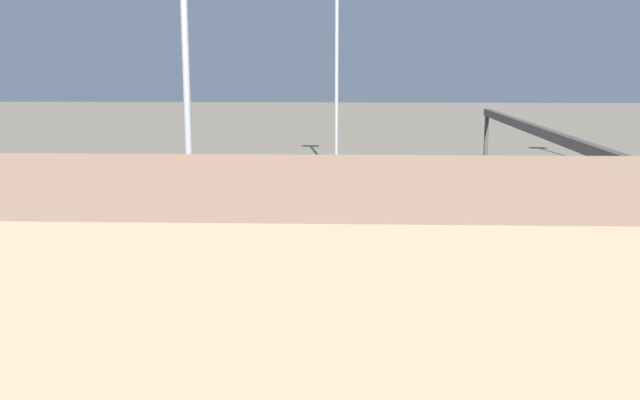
% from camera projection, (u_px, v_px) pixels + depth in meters
% --- Properties ---
extents(ground_plane, '(400.00, 400.00, 0.00)m').
position_uv_depth(ground_plane, '(389.00, 219.00, 67.83)').
color(ground_plane, '#756B5B').
extents(track_bed_0, '(140.00, 2.80, 0.12)m').
position_uv_depth(track_bed_0, '(380.00, 183.00, 87.46)').
color(track_bed_0, '#4C443D').
rests_on(track_bed_0, ground_plane).
extents(track_bed_1, '(140.00, 2.80, 0.12)m').
position_uv_depth(track_bed_1, '(381.00, 191.00, 82.55)').
color(track_bed_1, '#4C443D').
rests_on(track_bed_1, ground_plane).
extents(track_bed_2, '(140.00, 2.80, 0.12)m').
position_uv_depth(track_bed_2, '(383.00, 199.00, 77.64)').
color(track_bed_2, '#4C443D').
rests_on(track_bed_2, ground_plane).
extents(track_bed_3, '(140.00, 2.80, 0.12)m').
position_uv_depth(track_bed_3, '(386.00, 208.00, 72.73)').
color(track_bed_3, '#4C443D').
rests_on(track_bed_3, ground_plane).
extents(track_bed_4, '(140.00, 2.80, 0.12)m').
position_uv_depth(track_bed_4, '(389.00, 219.00, 67.82)').
color(track_bed_4, '#3D3833').
rests_on(track_bed_4, ground_plane).
extents(track_bed_5, '(140.00, 2.80, 0.12)m').
position_uv_depth(track_bed_5, '(392.00, 231.00, 62.91)').
color(track_bed_5, '#3D3833').
rests_on(track_bed_5, ground_plane).
extents(track_bed_6, '(140.00, 2.80, 0.12)m').
position_uv_depth(track_bed_6, '(395.00, 245.00, 58.00)').
color(track_bed_6, '#3D3833').
rests_on(track_bed_6, ground_plane).
extents(track_bed_7, '(140.00, 2.80, 0.12)m').
position_uv_depth(track_bed_7, '(400.00, 262.00, 53.09)').
color(track_bed_7, '#3D3833').
rests_on(track_bed_7, ground_plane).
extents(track_bed_8, '(140.00, 2.80, 0.12)m').
position_uv_depth(track_bed_8, '(405.00, 282.00, 48.17)').
color(track_bed_8, '#3D3833').
rests_on(track_bed_8, ground_plane).
extents(train_on_track_7, '(66.40, 3.00, 4.40)m').
position_uv_depth(train_on_track_7, '(274.00, 233.00, 53.05)').
color(train_on_track_7, maroon).
rests_on(train_on_track_7, ground_plane).
extents(train_on_track_5, '(95.60, 3.00, 5.00)m').
position_uv_depth(train_on_track_5, '(445.00, 202.00, 62.26)').
color(train_on_track_5, '#B7BABF').
rests_on(train_on_track_5, ground_plane).
extents(train_on_track_1, '(114.80, 3.00, 4.40)m').
position_uv_depth(train_on_track_1, '(371.00, 173.00, 82.22)').
color(train_on_track_1, black).
rests_on(train_on_track_1, ground_plane).
extents(train_on_track_3, '(95.60, 3.06, 5.00)m').
position_uv_depth(train_on_track_3, '(356.00, 183.00, 72.37)').
color(train_on_track_3, '#A8AAB2').
rests_on(train_on_track_3, ground_plane).
extents(light_mast_1, '(2.80, 0.70, 25.27)m').
position_uv_depth(light_mast_1, '(185.00, 28.00, 43.41)').
color(light_mast_1, '#9EA0A5').
rests_on(light_mast_1, ground_plane).
extents(light_mast_2, '(2.80, 0.70, 26.63)m').
position_uv_depth(light_mast_2, '(337.00, 39.00, 88.00)').
color(light_mast_2, '#9EA0A5').
rests_on(light_mast_2, ground_plane).
extents(signal_gantry, '(0.70, 45.00, 8.80)m').
position_uv_depth(signal_gantry, '(533.00, 136.00, 65.91)').
color(signal_gantry, '#4C4742').
rests_on(signal_gantry, ground_plane).
extents(maintenance_shed, '(45.44, 14.73, 10.10)m').
position_uv_depth(maintenance_shed, '(502.00, 315.00, 27.21)').
color(maintenance_shed, tan).
rests_on(maintenance_shed, ground_plane).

